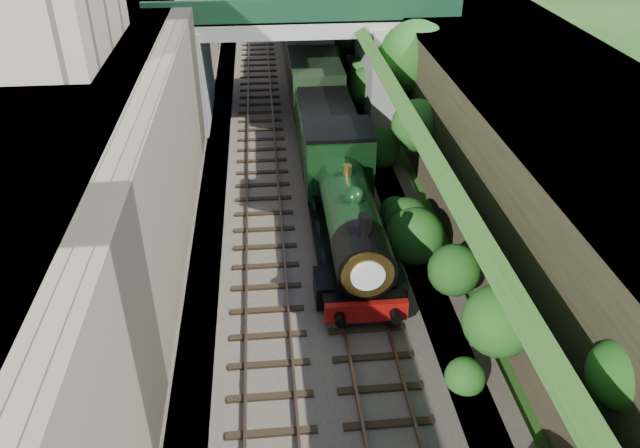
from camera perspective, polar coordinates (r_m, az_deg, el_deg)
The scene contains 12 objects.
trackbed at distance 33.78m, azimuth -1.96°, elevation 7.50°, with size 10.00×90.00×0.20m, color #473F38.
retaining_wall at distance 32.69m, azimuth -11.97°, elevation 12.42°, with size 1.00×90.00×7.00m, color #756B56.
street_plateau_left at distance 33.28m, azimuth -18.08°, elevation 11.89°, with size 6.00×90.00×7.00m, color #262628.
street_plateau_right at distance 34.50m, azimuth 14.29°, elevation 12.48°, with size 8.00×90.00×6.25m, color #262628.
embankment_slope at distance 32.08m, azimuth 6.96°, elevation 10.62°, with size 4.46×90.00×6.36m.
track_left at distance 33.67m, azimuth -5.39°, elevation 7.57°, with size 2.50×90.00×0.20m.
track_right at distance 33.80m, azimuth 0.08°, elevation 7.81°, with size 2.50×90.00×0.20m.
road_bridge at distance 36.23m, azimuth -0.96°, elevation 15.91°, with size 16.00×6.40×7.25m.
tree at distance 32.41m, azimuth 8.82°, elevation 14.69°, with size 3.60×3.80×6.60m.
locomotive at distance 23.84m, azimuth 2.49°, elevation 1.33°, with size 3.10×10.22×3.83m.
tender at distance 30.48m, azimuth 0.64°, elevation 7.87°, with size 2.70×6.00×3.05m.
coach_front at distance 42.14m, azimuth -1.21°, elevation 15.31°, with size 2.90×18.00×3.70m.
Camera 1 is at (-1.77, -10.76, 13.94)m, focal length 35.00 mm.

